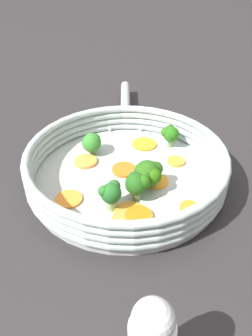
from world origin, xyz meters
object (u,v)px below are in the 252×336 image
Objects in this scene: carrot_slice_4 at (139,216)px; carrot_slice_3 at (86,162)px; skillet at (126,178)px; broccoli_floret_2 at (92,142)px; carrot_slice_0 at (69,199)px; broccoli_floret_0 at (170,134)px; carrot_slice_1 at (190,208)px; broccoli_floret_1 at (149,174)px; carrot_slice_2 at (176,161)px; carrot_slice_7 at (124,221)px; carrot_slice_9 at (144,144)px; broccoli_floret_3 at (137,183)px; broccoli_floret_4 at (111,193)px; carrot_slice_8 at (130,213)px; carrot_slice_5 at (156,181)px; carrot_slice_6 at (125,169)px.

carrot_slice_3 is at bearing 109.01° from carrot_slice_4.
skillet is 0.09m from broccoli_floret_2.
broccoli_floret_0 is at bearing 27.51° from carrot_slice_0.
carrot_slice_1 is 0.58× the size of broccoli_floret_1.
carrot_slice_7 is (-0.12, -0.12, -0.00)m from carrot_slice_2.
broccoli_floret_0 reaches higher than carrot_slice_9.
broccoli_floret_3 reaches higher than broccoli_floret_4.
skillet is 6.75× the size of carrot_slice_8.
skillet is 7.05× the size of broccoli_floret_4.
carrot_slice_5 is at bearing -52.09° from broccoli_floret_2.
broccoli_floret_3 is at bearing 14.45° from broccoli_floret_4.
carrot_slice_1 is at bearing -100.94° from broccoli_floret_0.
carrot_slice_9 is (0.16, 0.12, -0.00)m from carrot_slice_0.
carrot_slice_1 is 0.72× the size of carrot_slice_3.
carrot_slice_8 is at bearing -73.51° from carrot_slice_3.
carrot_slice_2 is 0.74× the size of carrot_slice_6.
carrot_slice_9 is (0.09, 0.19, -0.00)m from carrot_slice_7.
carrot_slice_4 is at bearing -43.49° from carrot_slice_8.
carrot_slice_4 is (-0.10, -0.11, 0.00)m from carrot_slice_2.
carrot_slice_6 is (-0.04, 0.04, 0.00)m from carrot_slice_5.
carrot_slice_5 is at bearing 3.00° from carrot_slice_0.
carrot_slice_2 is 0.65× the size of carrot_slice_8.
carrot_slice_1 is 0.21m from broccoli_floret_2.
carrot_slice_4 is at bearing -41.48° from broccoli_floret_4.
carrot_slice_4 and carrot_slice_6 have the same top height.
carrot_slice_2 is at bearing 0.28° from carrot_slice_6.
broccoli_floret_3 is (0.01, 0.04, 0.03)m from carrot_slice_4.
carrot_slice_1 is 0.62× the size of carrot_slice_8.
broccoli_floret_2 reaches higher than carrot_slice_7.
broccoli_floret_1 is (0.12, -0.00, 0.03)m from carrot_slice_0.
carrot_slice_0 is 1.37× the size of carrot_slice_2.
carrot_slice_5 is at bearing -139.39° from carrot_slice_2.
carrot_slice_8 is 0.20m from broccoli_floret_0.
carrot_slice_9 is at bearing 14.61° from carrot_slice_3.
carrot_slice_2 is 0.12m from broccoli_floret_3.
carrot_slice_1 is at bearing -16.28° from broccoli_floret_4.
carrot_slice_1 is at bearing -8.07° from carrot_slice_8.
carrot_slice_9 is 0.13m from broccoli_floret_1.
carrot_slice_7 is (0.03, -0.16, -0.00)m from carrot_slice_3.
skillet is 0.13m from broccoli_floret_0.
broccoli_floret_1 is at bearing -58.92° from skillet.
carrot_slice_2 is at bearing 48.20° from carrot_slice_4.
carrot_slice_3 is 0.04m from broccoli_floret_2.
broccoli_floret_3 is (0.04, -0.14, 0.01)m from broccoli_floret_2.
carrot_slice_7 is at bearing -78.98° from carrot_slice_3.
carrot_slice_1 reaches higher than carrot_slice_8.
skillet is 6.36× the size of broccoli_floret_1.
carrot_slice_4 is 0.09m from carrot_slice_5.
carrot_slice_3 is 0.07m from carrot_slice_6.
skillet is 8.06× the size of carrot_slice_5.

